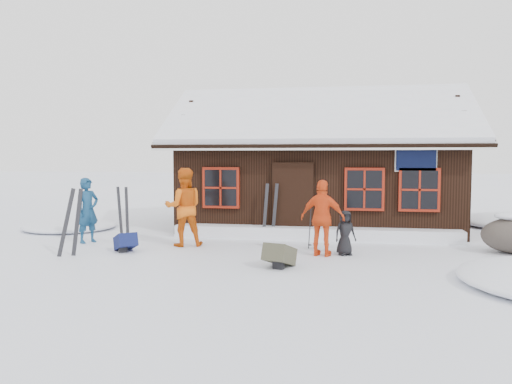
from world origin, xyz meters
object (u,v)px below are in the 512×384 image
at_px(skier_orange_right, 323,218).
at_px(skier_orange_left, 184,207).
at_px(ski_poles, 313,226).
at_px(skier_teal, 88,210).
at_px(backpack_blue, 126,245).
at_px(skier_crouched, 345,233).
at_px(backpack_olive, 279,259).
at_px(ski_pair_left, 72,223).

bearing_deg(skier_orange_right, skier_orange_left, 1.35).
xyz_separation_m(skier_orange_right, ski_poles, (-0.27, 0.90, -0.30)).
distance_m(skier_teal, skier_orange_left, 2.58).
bearing_deg(backpack_blue, skier_orange_left, 0.14).
bearing_deg(skier_orange_right, skier_teal, 5.92).
xyz_separation_m(skier_crouched, backpack_olive, (-1.30, -1.49, -0.33)).
xyz_separation_m(skier_orange_right, backpack_olive, (-0.81, -1.30, -0.68)).
distance_m(skier_orange_left, backpack_olive, 3.40).
xyz_separation_m(ski_poles, backpack_blue, (-4.28, -1.13, -0.39)).
bearing_deg(skier_orange_right, skier_crouched, -145.90).
bearing_deg(skier_orange_left, skier_crouched, 151.96).
height_order(skier_orange_left, backpack_olive, skier_orange_left).
relative_size(skier_teal, skier_orange_left, 0.86).
height_order(ski_pair_left, backpack_blue, ski_pair_left).
distance_m(skier_crouched, backpack_olive, 2.01).
bearing_deg(ski_pair_left, backpack_blue, 37.67).
relative_size(skier_teal, skier_orange_right, 0.98).
relative_size(ski_poles, backpack_blue, 2.06).
distance_m(skier_orange_right, ski_pair_left, 5.56).
height_order(skier_teal, skier_orange_left, skier_orange_left).
height_order(skier_orange_right, ski_pair_left, skier_orange_right).
relative_size(skier_orange_right, ski_pair_left, 1.08).
bearing_deg(skier_crouched, skier_orange_left, 147.17).
distance_m(skier_teal, skier_orange_right, 6.06).
height_order(skier_teal, skier_crouched, skier_teal).
bearing_deg(skier_orange_left, backpack_olive, 122.04).
xyz_separation_m(skier_teal, skier_crouched, (6.51, -0.56, -0.33)).
bearing_deg(skier_orange_right, backpack_olive, 71.30).
height_order(ski_poles, backpack_blue, ski_poles).
height_order(ski_poles, backpack_olive, ski_poles).
distance_m(ski_poles, backpack_olive, 2.30).
height_order(skier_teal, ski_poles, skier_teal).
bearing_deg(ski_pair_left, skier_teal, 106.55).
height_order(skier_teal, ski_pair_left, skier_teal).
relative_size(skier_orange_right, ski_poles, 1.45).
relative_size(skier_teal, backpack_olive, 2.62).
xyz_separation_m(skier_teal, backpack_blue, (1.46, -0.98, -0.68)).
bearing_deg(backpack_olive, ski_poles, 94.54).
xyz_separation_m(ski_pair_left, ski_poles, (5.21, 1.86, -0.19)).
bearing_deg(ski_pair_left, ski_poles, 18.93).
xyz_separation_m(skier_orange_left, skier_crouched, (3.92, -0.52, -0.46)).
bearing_deg(skier_orange_right, ski_pair_left, 23.02).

